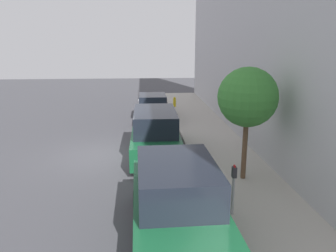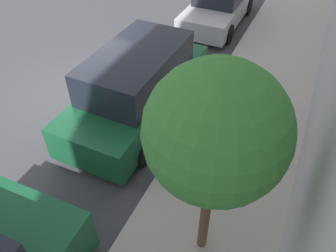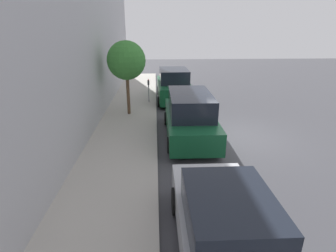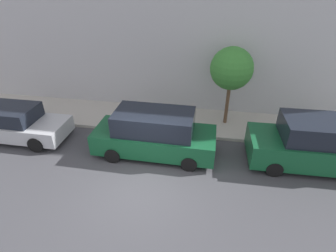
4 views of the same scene
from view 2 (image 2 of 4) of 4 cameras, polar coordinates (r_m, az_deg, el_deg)
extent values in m
plane|color=#424247|center=(9.99, -15.33, 5.59)|extent=(60.00, 60.00, 0.00)
cube|color=#B2ADA3|center=(8.23, 12.63, -2.25)|extent=(2.74, 32.00, 0.15)
cube|color=#14512D|center=(8.51, -5.05, 5.41)|extent=(1.95, 4.92, 0.84)
cube|color=black|center=(8.04, -5.41, 10.24)|extent=(1.70, 3.12, 0.84)
cylinder|color=black|center=(10.16, -5.33, 9.76)|extent=(0.22, 0.61, 0.61)
cylinder|color=black|center=(9.52, 4.29, 7.39)|extent=(0.22, 0.61, 0.61)
cylinder|color=black|center=(8.21, -15.52, -0.80)|extent=(0.22, 0.61, 0.61)
cylinder|color=black|center=(7.40, -4.36, -4.77)|extent=(0.22, 0.61, 0.61)
cube|color=#B7BABF|center=(13.67, 8.77, 19.39)|extent=(1.81, 4.50, 0.68)
cylinder|color=black|center=(15.23, 7.17, 20.99)|extent=(0.22, 0.68, 0.68)
cylinder|color=black|center=(14.84, 13.74, 19.62)|extent=(0.22, 0.68, 0.68)
cylinder|color=black|center=(12.80, 2.87, 17.11)|extent=(0.22, 0.68, 0.68)
cylinder|color=black|center=(12.33, 10.46, 15.49)|extent=(0.22, 0.68, 0.68)
cylinder|color=brown|center=(5.36, 6.65, -13.93)|extent=(0.17, 0.17, 2.21)
sphere|color=#387F33|center=(4.13, 8.39, -1.03)|extent=(1.90, 1.90, 1.90)
camera|label=1|loc=(8.14, -113.06, -29.07)|focal=35.00mm
camera|label=3|loc=(16.42, 21.12, 35.11)|focal=28.00mm
camera|label=4|loc=(12.88, -58.62, 29.93)|focal=28.00mm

